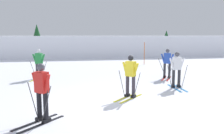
{
  "coord_description": "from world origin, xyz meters",
  "views": [
    {
      "loc": [
        -1.68,
        -8.55,
        2.5
      ],
      "look_at": [
        0.22,
        2.96,
        0.9
      ],
      "focal_mm": 37.48,
      "sensor_mm": 36.0,
      "label": 1
    }
  ],
  "objects_px": {
    "skier_blue": "(167,62)",
    "conifer_far_left": "(37,38)",
    "skier_red": "(42,91)",
    "skier_green": "(39,63)",
    "trail_marker_pole": "(144,54)",
    "conifer_far_right": "(166,41)",
    "skier_white": "(177,69)",
    "skier_yellow": "(130,75)"
  },
  "relations": [
    {
      "from": "skier_blue",
      "to": "conifer_far_left",
      "type": "xyz_separation_m",
      "value": [
        -9.29,
        14.3,
        1.27
      ]
    },
    {
      "from": "skier_red",
      "to": "conifer_far_right",
      "type": "relative_size",
      "value": 0.57
    },
    {
      "from": "skier_yellow",
      "to": "trail_marker_pole",
      "type": "relative_size",
      "value": 0.9
    },
    {
      "from": "trail_marker_pole",
      "to": "skier_blue",
      "type": "bearing_deg",
      "value": -95.1
    },
    {
      "from": "skier_green",
      "to": "skier_white",
      "type": "relative_size",
      "value": 1.0
    },
    {
      "from": "skier_yellow",
      "to": "conifer_far_left",
      "type": "distance_m",
      "value": 19.16
    },
    {
      "from": "skier_yellow",
      "to": "conifer_far_right",
      "type": "xyz_separation_m",
      "value": [
        8.54,
        17.18,
        0.92
      ]
    },
    {
      "from": "skier_blue",
      "to": "trail_marker_pole",
      "type": "height_order",
      "value": "trail_marker_pole"
    },
    {
      "from": "skier_green",
      "to": "conifer_far_right",
      "type": "bearing_deg",
      "value": 44.06
    },
    {
      "from": "skier_yellow",
      "to": "conifer_far_right",
      "type": "bearing_deg",
      "value": 63.56
    },
    {
      "from": "skier_green",
      "to": "skier_white",
      "type": "xyz_separation_m",
      "value": [
        6.78,
        -3.49,
        0.0
      ]
    },
    {
      "from": "skier_blue",
      "to": "conifer_far_left",
      "type": "height_order",
      "value": "conifer_far_left"
    },
    {
      "from": "skier_white",
      "to": "conifer_far_right",
      "type": "bearing_deg",
      "value": 69.38
    },
    {
      "from": "skier_yellow",
      "to": "skier_green",
      "type": "xyz_separation_m",
      "value": [
        -4.19,
        4.86,
        -0.0
      ]
    },
    {
      "from": "skier_yellow",
      "to": "skier_red",
      "type": "xyz_separation_m",
      "value": [
        -3.14,
        -2.19,
        -0.0
      ]
    },
    {
      "from": "skier_red",
      "to": "skier_yellow",
      "type": "bearing_deg",
      "value": 34.84
    },
    {
      "from": "skier_yellow",
      "to": "trail_marker_pole",
      "type": "height_order",
      "value": "trail_marker_pole"
    },
    {
      "from": "skier_yellow",
      "to": "trail_marker_pole",
      "type": "bearing_deg",
      "value": 69.88
    },
    {
      "from": "trail_marker_pole",
      "to": "conifer_far_left",
      "type": "xyz_separation_m",
      "value": [
        -9.85,
        8.01,
        1.27
      ]
    },
    {
      "from": "skier_blue",
      "to": "skier_white",
      "type": "distance_m",
      "value": 2.49
    },
    {
      "from": "skier_white",
      "to": "conifer_far_left",
      "type": "bearing_deg",
      "value": 117.61
    },
    {
      "from": "skier_red",
      "to": "skier_green",
      "type": "xyz_separation_m",
      "value": [
        -1.04,
        7.05,
        -0.0
      ]
    },
    {
      "from": "skier_blue",
      "to": "conifer_far_right",
      "type": "bearing_deg",
      "value": 67.99
    },
    {
      "from": "skier_blue",
      "to": "skier_white",
      "type": "relative_size",
      "value": 1.0
    },
    {
      "from": "trail_marker_pole",
      "to": "conifer_far_right",
      "type": "xyz_separation_m",
      "value": [
        4.85,
        7.1,
        0.88
      ]
    },
    {
      "from": "skier_red",
      "to": "skier_green",
      "type": "bearing_deg",
      "value": 98.42
    },
    {
      "from": "skier_blue",
      "to": "skier_green",
      "type": "distance_m",
      "value": 7.4
    },
    {
      "from": "trail_marker_pole",
      "to": "conifer_far_left",
      "type": "height_order",
      "value": "conifer_far_left"
    },
    {
      "from": "skier_red",
      "to": "conifer_far_right",
      "type": "bearing_deg",
      "value": 58.9
    },
    {
      "from": "trail_marker_pole",
      "to": "skier_white",
      "type": "bearing_deg",
      "value": -97.21
    },
    {
      "from": "conifer_far_left",
      "to": "skier_red",
      "type": "bearing_deg",
      "value": -81.56
    },
    {
      "from": "trail_marker_pole",
      "to": "conifer_far_right",
      "type": "height_order",
      "value": "conifer_far_right"
    },
    {
      "from": "trail_marker_pole",
      "to": "conifer_far_right",
      "type": "bearing_deg",
      "value": 55.66
    },
    {
      "from": "conifer_far_left",
      "to": "skier_white",
      "type": "bearing_deg",
      "value": -62.39
    },
    {
      "from": "skier_red",
      "to": "skier_white",
      "type": "bearing_deg",
      "value": 31.84
    },
    {
      "from": "skier_blue",
      "to": "skier_green",
      "type": "xyz_separation_m",
      "value": [
        -7.32,
        1.06,
        -0.04
      ]
    },
    {
      "from": "skier_white",
      "to": "skier_red",
      "type": "bearing_deg",
      "value": -148.16
    },
    {
      "from": "conifer_far_left",
      "to": "conifer_far_right",
      "type": "height_order",
      "value": "conifer_far_left"
    },
    {
      "from": "skier_green",
      "to": "conifer_far_right",
      "type": "xyz_separation_m",
      "value": [
        12.73,
        12.32,
        0.92
      ]
    },
    {
      "from": "skier_red",
      "to": "trail_marker_pole",
      "type": "xyz_separation_m",
      "value": [
        6.84,
        12.27,
        0.03
      ]
    },
    {
      "from": "conifer_far_right",
      "to": "skier_white",
      "type": "bearing_deg",
      "value": -110.62
    },
    {
      "from": "skier_red",
      "to": "skier_green",
      "type": "relative_size",
      "value": 1.0
    }
  ]
}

